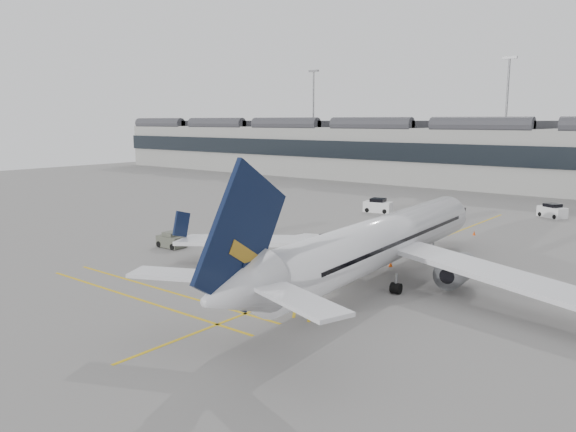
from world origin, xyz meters
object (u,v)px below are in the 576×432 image
Objects in this scene: belt_loader at (328,250)px; ramp_agent_b at (329,252)px; pushback_tug at (172,240)px; airliner_main at (377,243)px; baggage_cart_a at (306,244)px; ramp_agent_a at (304,247)px.

belt_loader is 3.28× the size of ramp_agent_b.
ramp_agent_b reaches higher than pushback_tug.
airliner_main reaches higher than baggage_cart_a.
baggage_cart_a reaches higher than ramp_agent_b.
ramp_agent_a is 0.67× the size of pushback_tug.
belt_loader is 2.30m from ramp_agent_a.
ramp_agent_a is at bearing -47.90° from baggage_cart_a.
pushback_tug is at bearing -140.16° from baggage_cart_a.
ramp_agent_a reaches higher than baggage_cart_a.
pushback_tug is at bearing -6.45° from ramp_agent_b.
baggage_cart_a is 13.58m from pushback_tug.
ramp_agent_b is (-6.65, 3.26, -2.32)m from airliner_main.
pushback_tug is at bearing -178.41° from airliner_main.
airliner_main is 7.76m from ramp_agent_b.
ramp_agent_b is at bearing 17.59° from pushback_tug.
ramp_agent_a is at bearing 158.88° from airliner_main.
baggage_cart_a is at bearing -35.54° from ramp_agent_b.
airliner_main is 10.63m from baggage_cart_a.
airliner_main reaches higher than ramp_agent_b.
ramp_agent_b is 0.55× the size of pushback_tug.
ramp_agent_a reaches higher than pushback_tug.
ramp_agent_a is at bearing -17.47° from ramp_agent_b.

